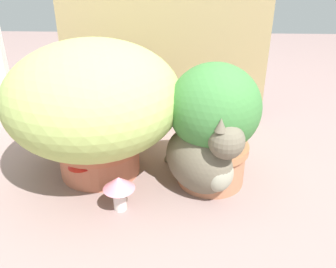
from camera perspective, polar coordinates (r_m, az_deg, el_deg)
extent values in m
plane|color=gray|center=(1.20, -2.27, -8.48)|extent=(6.00, 6.00, 0.00)
cube|color=tan|center=(1.55, -0.84, 16.74)|extent=(0.93, 0.03, 0.85)
cylinder|color=#BC6A4E|center=(1.27, -11.31, -3.57)|extent=(0.29, 0.29, 0.12)
cylinder|color=#BF6748|center=(1.25, -11.51, -1.57)|extent=(0.31, 0.31, 0.02)
ellipsoid|color=#A6BB62|center=(1.18, -12.27, 5.98)|extent=(0.59, 0.59, 0.39)
cylinder|color=#B07150|center=(1.20, 7.19, -4.70)|extent=(0.23, 0.23, 0.15)
cylinder|color=#AD6E49|center=(1.17, 7.36, -2.10)|extent=(0.25, 0.25, 0.02)
ellipsoid|color=#3E7B3B|center=(1.11, 7.78, 4.39)|extent=(0.30, 0.30, 0.29)
ellipsoid|color=#68604E|center=(1.13, 5.08, -4.38)|extent=(0.30, 0.31, 0.22)
ellipsoid|color=gray|center=(1.08, 8.72, -6.87)|extent=(0.12, 0.12, 0.11)
sphere|color=#68604E|center=(1.01, 9.75, -1.16)|extent=(0.16, 0.16, 0.11)
cone|color=#68604E|center=(1.01, 11.14, 2.46)|extent=(0.05, 0.05, 0.04)
cone|color=#68604E|center=(0.96, 8.85, 1.53)|extent=(0.05, 0.05, 0.04)
cylinder|color=#68604E|center=(1.27, 2.56, -5.11)|extent=(0.15, 0.16, 0.07)
cylinder|color=silver|center=(1.20, -14.17, -7.03)|extent=(0.03, 0.03, 0.09)
cone|color=red|center=(1.16, -14.52, -4.42)|extent=(0.08, 0.08, 0.04)
cylinder|color=silver|center=(1.08, -8.05, -10.65)|extent=(0.04, 0.04, 0.08)
cone|color=pink|center=(1.05, -8.25, -8.10)|extent=(0.10, 0.10, 0.04)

